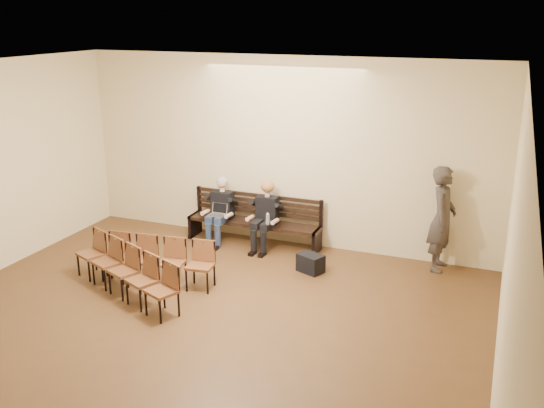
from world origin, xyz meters
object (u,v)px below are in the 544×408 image
(seated_man, at_px, (220,212))
(passerby, at_px, (443,211))
(seated_woman, at_px, (265,219))
(water_bottle, at_px, (268,225))
(bench, at_px, (254,232))
(laptop, at_px, (217,216))
(bag, at_px, (311,263))
(chair_row_back, at_px, (157,261))
(chair_row_front, at_px, (124,271))

(seated_man, distance_m, passerby, 4.08)
(seated_woman, height_order, water_bottle, seated_woman)
(bench, relative_size, laptop, 8.37)
(seated_woman, height_order, bag, seated_woman)
(passerby, bearing_deg, chair_row_back, 122.01)
(water_bottle, relative_size, chair_row_front, 0.09)
(chair_row_back, bearing_deg, laptop, 79.72)
(chair_row_front, relative_size, chair_row_back, 1.28)
(chair_row_back, bearing_deg, passerby, 22.07)
(seated_man, xyz_separation_m, seated_woman, (0.92, 0.00, -0.02))
(passerby, bearing_deg, seated_woman, 96.90)
(bench, xyz_separation_m, water_bottle, (0.45, -0.39, 0.33))
(chair_row_front, bearing_deg, chair_row_back, 86.98)
(water_bottle, height_order, bag, water_bottle)
(water_bottle, distance_m, bag, 1.15)
(bench, relative_size, passerby, 1.25)
(seated_man, height_order, bag, seated_man)
(laptop, bearing_deg, seated_woman, 24.33)
(passerby, xyz_separation_m, chair_row_front, (-4.41, -2.85, -0.65))
(seated_man, bearing_deg, seated_woman, 0.00)
(seated_woman, relative_size, bag, 2.74)
(bench, xyz_separation_m, passerby, (3.41, 0.10, 0.82))
(bag, height_order, passerby, passerby)
(bag, bearing_deg, seated_man, 160.47)
(laptop, bearing_deg, bag, -1.37)
(passerby, bearing_deg, chair_row_front, 125.70)
(chair_row_front, distance_m, chair_row_back, 0.60)
(bench, xyz_separation_m, seated_man, (-0.63, -0.12, 0.37))
(bench, bearing_deg, seated_woman, -22.41)
(seated_woman, xyz_separation_m, bag, (1.13, -0.73, -0.42))
(bench, xyz_separation_m, seated_woman, (0.29, -0.12, 0.35))
(bench, distance_m, chair_row_front, 2.93)
(water_bottle, bearing_deg, seated_woman, 119.96)
(seated_man, bearing_deg, passerby, 3.11)
(water_bottle, distance_m, passerby, 3.05)
(seated_woman, height_order, passerby, passerby)
(bench, relative_size, chair_row_front, 1.08)
(bench, bearing_deg, passerby, 1.68)
(seated_woman, xyz_separation_m, laptop, (-0.92, -0.17, -0.01))
(bench, height_order, chair_row_front, chair_row_front)
(bench, bearing_deg, seated_man, -169.28)
(bench, distance_m, passerby, 3.51)
(bench, distance_m, water_bottle, 0.68)
(laptop, height_order, chair_row_front, chair_row_front)
(water_bottle, xyz_separation_m, passerby, (2.97, 0.49, 0.48))
(water_bottle, height_order, passerby, passerby)
(water_bottle, bearing_deg, passerby, 9.42)
(bench, height_order, seated_woman, seated_woman)
(laptop, height_order, passerby, passerby)
(bench, height_order, laptop, laptop)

